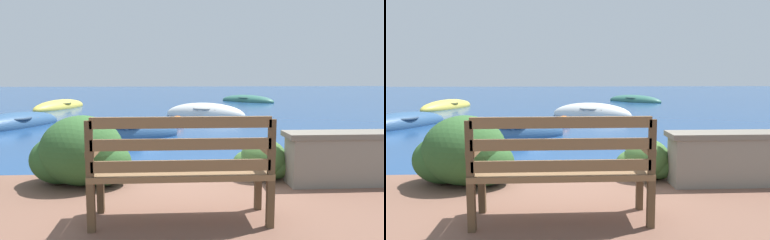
% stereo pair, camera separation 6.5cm
% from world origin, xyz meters
% --- Properties ---
extents(ground_plane, '(80.00, 80.00, 0.00)m').
position_xyz_m(ground_plane, '(0.00, 0.00, 0.00)').
color(ground_plane, navy).
extents(park_bench, '(1.52, 0.48, 0.93)m').
position_xyz_m(park_bench, '(-0.03, -1.62, 0.70)').
color(park_bench, brown).
rests_on(park_bench, patio_terrace).
extents(stone_wall, '(1.92, 0.39, 0.61)m').
position_xyz_m(stone_wall, '(2.14, -0.62, 0.53)').
color(stone_wall, gray).
rests_on(stone_wall, patio_terrace).
extents(hedge_clump_left, '(1.17, 0.84, 0.80)m').
position_xyz_m(hedge_clump_left, '(-1.13, -0.44, 0.56)').
color(hedge_clump_left, '#2D5628').
rests_on(hedge_clump_left, patio_terrace).
extents(hedge_clump_centre, '(0.71, 0.51, 0.48)m').
position_xyz_m(hedge_clump_centre, '(1.00, -0.32, 0.43)').
color(hedge_clump_centre, '#426B33').
rests_on(hedge_clump_centre, patio_terrace).
extents(rowboat_nearest, '(2.78, 1.77, 0.84)m').
position_xyz_m(rowboat_nearest, '(-1.16, 4.09, 0.07)').
color(rowboat_nearest, '#2D517A').
rests_on(rowboat_nearest, ground_plane).
extents(rowboat_mid, '(2.28, 3.16, 0.72)m').
position_xyz_m(rowboat_mid, '(-4.43, 5.95, 0.06)').
color(rowboat_mid, '#2D517A').
rests_on(rowboat_mid, ground_plane).
extents(rowboat_far, '(2.99, 2.03, 0.85)m').
position_xyz_m(rowboat_far, '(1.14, 8.18, 0.07)').
color(rowboat_far, silver).
rests_on(rowboat_far, ground_plane).
extents(rowboat_outer, '(1.97, 3.42, 0.67)m').
position_xyz_m(rowboat_outer, '(-4.80, 11.70, 0.06)').
color(rowboat_outer, '#DBC64C').
rests_on(rowboat_outer, ground_plane).
extents(rowboat_distant, '(2.96, 2.97, 0.63)m').
position_xyz_m(rowboat_distant, '(4.10, 15.10, 0.05)').
color(rowboat_distant, '#336B5B').
rests_on(rowboat_distant, ground_plane).
extents(mooring_buoy, '(0.43, 0.43, 0.39)m').
position_xyz_m(mooring_buoy, '(0.14, 6.19, 0.07)').
color(mooring_buoy, orange).
rests_on(mooring_buoy, ground_plane).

